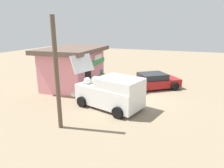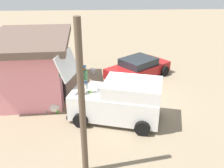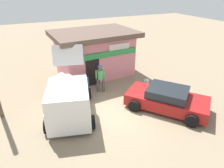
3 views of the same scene
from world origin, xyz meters
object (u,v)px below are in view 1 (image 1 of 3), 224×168
object	(u,v)px
customer_bending	(95,85)
storefront_bar	(74,67)
vendor_standing	(102,80)
parked_sedan	(152,81)
unloaded_banana_pile	(75,94)
delivery_van	(111,92)
paint_bucket	(120,81)

from	to	relation	value
customer_bending	storefront_bar	bearing A→B (deg)	56.55
customer_bending	vendor_standing	bearing A→B (deg)	-0.20
parked_sedan	unloaded_banana_pile	size ratio (longest dim) A/B	5.22
unloaded_banana_pile	parked_sedan	bearing A→B (deg)	-49.32
delivery_van	storefront_bar	bearing A→B (deg)	55.58
vendor_standing	storefront_bar	bearing A→B (deg)	76.09
vendor_standing	unloaded_banana_pile	world-z (taller)	vendor_standing
delivery_van	unloaded_banana_pile	xyz separation A→B (m)	(0.83, 2.96, -0.71)
paint_bucket	customer_bending	bearing A→B (deg)	175.43
delivery_van	vendor_standing	bearing A→B (deg)	34.94
storefront_bar	customer_bending	bearing A→B (deg)	-123.45
vendor_standing	unloaded_banana_pile	distance (m)	2.13
delivery_van	paint_bucket	distance (m)	5.63
customer_bending	paint_bucket	size ratio (longest dim) A/B	4.40
storefront_bar	vendor_standing	xyz separation A→B (m)	(-0.68, -2.73, -0.63)
storefront_bar	customer_bending	distance (m)	3.35
parked_sedan	customer_bending	distance (m)	4.79
parked_sedan	customer_bending	bearing A→B (deg)	138.21
delivery_van	parked_sedan	bearing A→B (deg)	-18.47
parked_sedan	paint_bucket	size ratio (longest dim) A/B	13.35
storefront_bar	delivery_van	xyz separation A→B (m)	(-2.97, -4.33, -0.67)
storefront_bar	unloaded_banana_pile	world-z (taller)	storefront_bar
parked_sedan	storefront_bar	bearing A→B (deg)	106.61
delivery_van	customer_bending	bearing A→B (deg)	53.98
vendor_standing	customer_bending	size ratio (longest dim) A/B	1.18
paint_bucket	parked_sedan	bearing A→B (deg)	-103.83
parked_sedan	customer_bending	xyz separation A→B (m)	(-3.56, 3.18, 0.31)
delivery_van	unloaded_banana_pile	distance (m)	3.16
delivery_van	paint_bucket	world-z (taller)	delivery_van
storefront_bar	vendor_standing	bearing A→B (deg)	-103.91
delivery_van	customer_bending	xyz separation A→B (m)	(1.17, 1.60, -0.06)
unloaded_banana_pile	vendor_standing	bearing A→B (deg)	-42.90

